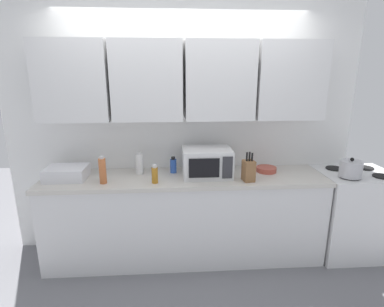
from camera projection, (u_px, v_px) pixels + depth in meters
The scene contains 13 objects.
ground_plane at pixel (189, 303), 2.54m from camera, with size 8.00×8.00×0.00m, color slate.
wall_back_with_cabinets at pixel (183, 105), 3.02m from camera, with size 3.68×0.38×2.60m.
counter_run at pixel (185, 217), 3.09m from camera, with size 2.81×0.63×0.90m.
stove_range at pixel (351, 212), 3.19m from camera, with size 0.76×0.64×0.91m.
kettle at pixel (351, 169), 2.91m from camera, with size 0.21×0.21×0.20m.
microwave at pixel (207, 162), 2.95m from camera, with size 0.48×0.37×0.28m.
dish_rack at pixel (67, 173), 2.89m from camera, with size 0.38×0.30×0.12m, color silver.
knife_block at pixel (249, 170), 2.82m from camera, with size 0.12×0.13×0.29m.
bottle_white_jar at pixel (140, 163), 3.02m from camera, with size 0.08×0.08×0.23m.
bottle_amber_vinegar at pixel (155, 174), 2.77m from camera, with size 0.06×0.06×0.18m.
bottle_blue_cleaner at pixel (173, 165), 3.07m from camera, with size 0.07×0.07×0.17m.
bottle_spice_jar at pixel (103, 171), 2.75m from camera, with size 0.07×0.07×0.26m.
bowl_ceramic_small at pixel (266, 169), 3.11m from camera, with size 0.21×0.21×0.05m, color #B24C3D.
Camera 1 is at (-0.12, -3.11, 1.89)m, focal length 27.76 mm.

